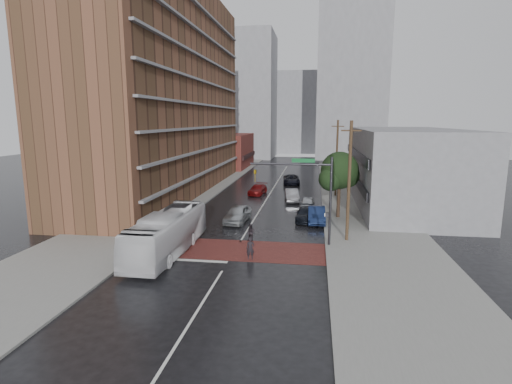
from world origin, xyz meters
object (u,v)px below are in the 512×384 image
at_px(pedestrian_b, 251,233).
at_px(car_travel_a, 238,214).
at_px(car_parked_far, 307,203).
at_px(car_parked_near, 317,215).
at_px(car_travel_c, 258,189).
at_px(car_parked_mid, 305,214).
at_px(pedestrian_a, 250,248).
at_px(transit_bus, 168,233).
at_px(suv_travel, 291,179).
at_px(car_travel_b, 292,195).

relative_size(pedestrian_b, car_travel_a, 0.29).
height_order(pedestrian_b, car_parked_far, pedestrian_b).
bearing_deg(car_parked_near, car_travel_c, 117.99).
bearing_deg(car_parked_mid, car_travel_c, 118.89).
xyz_separation_m(pedestrian_a, car_travel_a, (-2.98, 10.39, 0.02)).
bearing_deg(car_travel_c, car_travel_a, -82.44).
relative_size(transit_bus, suv_travel, 2.15).
distance_m(transit_bus, suv_travel, 35.20).
distance_m(car_travel_c, car_parked_near, 16.16).
relative_size(car_parked_mid, car_parked_far, 1.15).
bearing_deg(car_parked_mid, car_parked_far, 91.14).
xyz_separation_m(transit_bus, car_parked_near, (11.21, 11.00, -0.82)).
relative_size(transit_bus, car_parked_far, 2.93).
bearing_deg(pedestrian_a, car_parked_far, 68.43).
distance_m(transit_bus, pedestrian_b, 7.06).
bearing_deg(pedestrian_b, car_travel_a, 127.50).
height_order(pedestrian_b, car_parked_mid, pedestrian_b).
distance_m(pedestrian_a, car_parked_mid, 12.60).
xyz_separation_m(suv_travel, car_parked_far, (2.86, -17.42, -0.07)).
relative_size(pedestrian_a, car_travel_b, 0.36).
bearing_deg(car_travel_b, pedestrian_a, -102.36).
distance_m(pedestrian_b, car_travel_a, 6.40).
bearing_deg(car_travel_c, car_travel_b, -32.83).
bearing_deg(transit_bus, car_parked_near, 45.01).
distance_m(car_travel_b, suv_travel, 13.42).
relative_size(car_travel_b, car_travel_c, 0.99).
relative_size(car_travel_c, suv_travel, 0.86).
distance_m(suv_travel, car_parked_near, 23.74).
bearing_deg(transit_bus, pedestrian_a, -3.16).
distance_m(pedestrian_a, pedestrian_b, 4.47).
relative_size(transit_bus, pedestrian_a, 6.98).
bearing_deg(car_travel_b, car_travel_a, -120.88).
relative_size(pedestrian_a, car_parked_near, 0.35).
bearing_deg(pedestrian_a, car_parked_mid, 63.63).
bearing_deg(suv_travel, car_travel_b, -91.38).
height_order(transit_bus, pedestrian_a, transit_bus).
xyz_separation_m(car_travel_b, car_parked_far, (2.02, -4.02, -0.08)).
xyz_separation_m(car_parked_near, car_parked_mid, (-1.10, 0.63, -0.13)).
distance_m(transit_bus, car_parked_far, 19.85).
distance_m(pedestrian_a, car_parked_near, 12.38).
xyz_separation_m(car_travel_a, car_travel_c, (-0.15, 15.12, -0.18)).
distance_m(car_travel_b, car_parked_mid, 9.59).
bearing_deg(suv_travel, pedestrian_a, -96.49).
relative_size(pedestrian_b, car_parked_near, 0.30).
distance_m(pedestrian_b, car_parked_mid, 8.79).
bearing_deg(car_travel_a, car_parked_mid, 19.25).
bearing_deg(car_parked_far, car_travel_a, -132.56).
distance_m(car_parked_near, car_parked_mid, 1.27).
height_order(car_travel_b, suv_travel, car_travel_b).
relative_size(transit_bus, car_travel_b, 2.54).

